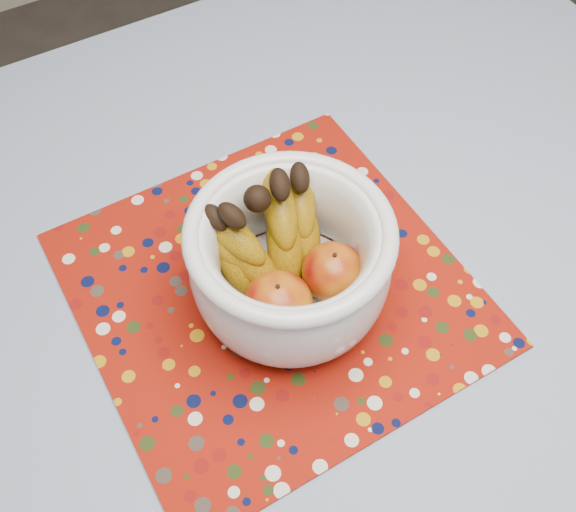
% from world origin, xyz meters
% --- Properties ---
extents(table, '(1.20, 1.20, 0.75)m').
position_xyz_m(table, '(0.00, 0.00, 0.67)').
color(table, brown).
rests_on(table, ground).
extents(tablecloth, '(1.32, 1.32, 0.01)m').
position_xyz_m(tablecloth, '(0.00, 0.00, 0.76)').
color(tablecloth, slate).
rests_on(tablecloth, table).
extents(placemat, '(0.46, 0.46, 0.00)m').
position_xyz_m(placemat, '(-0.09, 0.07, 0.76)').
color(placemat, maroon).
rests_on(placemat, tablecloth).
extents(fruit_bowl, '(0.24, 0.24, 0.17)m').
position_xyz_m(fruit_bowl, '(-0.08, 0.06, 0.84)').
color(fruit_bowl, silver).
rests_on(fruit_bowl, placemat).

